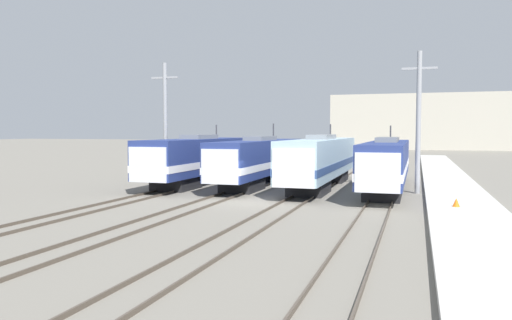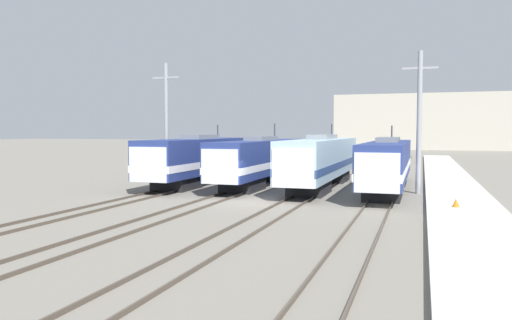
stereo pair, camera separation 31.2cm
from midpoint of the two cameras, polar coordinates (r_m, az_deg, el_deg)
ground_plane at (r=31.43m, az=-0.50°, el=-4.76°), size 400.00×400.00×0.00m
rail_pair_far_left at (r=34.56m, az=-12.57°, el=-3.98°), size 1.50×120.00×0.15m
rail_pair_center_left at (r=32.30m, az=-4.78°, el=-4.42°), size 1.51×120.00×0.15m
rail_pair_center_right at (r=30.72m, az=4.01°, el=-4.82°), size 1.51×120.00×0.15m
rail_pair_far_right at (r=29.92m, az=13.51°, el=-5.12°), size 1.50×120.00×0.15m
locomotive_far_left at (r=41.43m, az=-6.99°, el=0.13°), size 3.12×16.96×4.99m
locomotive_center_left at (r=40.36m, az=0.05°, el=-0.01°), size 2.84×17.79×5.09m
locomotive_center_right at (r=39.05m, az=7.12°, el=-0.05°), size 2.91×18.93×5.02m
locomotive_far_right at (r=37.63m, az=14.49°, el=-0.38°), size 2.78×19.19×4.87m
catenary_tower_left at (r=41.96m, az=-10.54°, el=4.32°), size 2.39×0.34×10.00m
catenary_tower_right at (r=36.90m, az=17.85°, el=4.36°), size 2.39×0.34×10.00m
platform at (r=29.93m, az=22.47°, el=-5.14°), size 4.00×120.00×0.30m
traffic_cone at (r=29.31m, az=21.63°, el=-4.53°), size 0.39×0.39×0.47m
depot_building at (r=126.35m, az=18.72°, el=4.15°), size 44.34×8.88×13.19m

